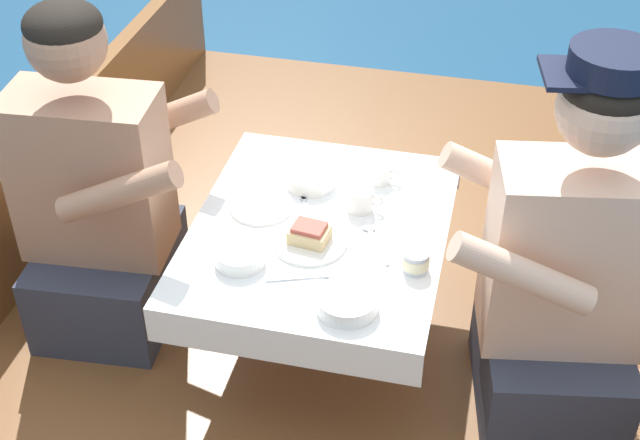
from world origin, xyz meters
name	(u,v)px	position (x,y,z in m)	size (l,w,h in m)	color
ground_plane	(313,433)	(0.00, 0.00, 0.00)	(60.00, 60.00, 0.00)	navy
boat_deck	(313,400)	(0.00, 0.00, 0.15)	(2.02, 3.64, 0.30)	brown
cockpit_table	(320,239)	(0.00, 0.09, 0.69)	(0.66, 0.81, 0.43)	#B2B2B7
person_port	(98,204)	(-0.63, 0.08, 0.70)	(0.54, 0.47, 1.00)	#333847
person_starboard	(565,280)	(0.63, 0.01, 0.73)	(0.57, 0.51, 1.05)	#333847
plate_sandwich	(309,242)	(-0.01, 0.01, 0.74)	(0.19, 0.19, 0.01)	white
plate_bread	(261,206)	(-0.17, 0.13, 0.74)	(0.17, 0.17, 0.01)	white
sandwich	(309,233)	(-0.01, 0.01, 0.76)	(0.11, 0.09, 0.05)	#E0BC7F
bowl_port_near	(240,255)	(-0.16, -0.10, 0.75)	(0.13, 0.13, 0.04)	white
bowl_starboard_near	(347,301)	(0.13, -0.21, 0.75)	(0.15, 0.15, 0.04)	white
bowl_center_far	(311,178)	(-0.07, 0.27, 0.75)	(0.14, 0.14, 0.04)	white
coffee_cup_port	(380,174)	(0.12, 0.33, 0.76)	(0.09, 0.06, 0.05)	white
coffee_cup_starboard	(360,199)	(0.09, 0.19, 0.76)	(0.10, 0.07, 0.06)	white
tin_can	(416,261)	(0.27, -0.03, 0.76)	(0.07, 0.07, 0.05)	silver
utensil_spoon_starboard	(313,277)	(0.03, -0.12, 0.73)	(0.17, 0.07, 0.01)	silver
utensil_fork_port	(306,207)	(-0.06, 0.16, 0.73)	(0.08, 0.17, 0.00)	silver
utensil_spoon_port	(374,238)	(0.15, 0.07, 0.73)	(0.10, 0.16, 0.01)	silver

